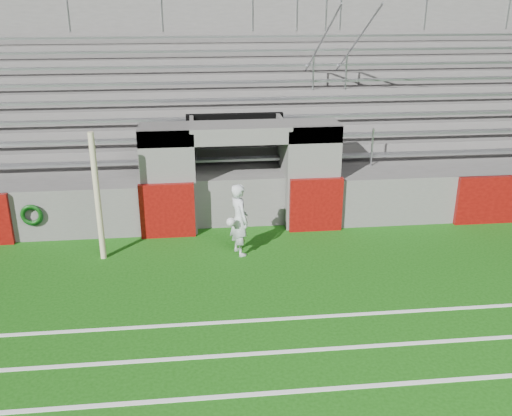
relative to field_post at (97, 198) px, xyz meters
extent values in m
plane|color=#134A0C|center=(3.21, -1.93, -1.43)|extent=(90.00, 90.00, 0.00)
cylinder|color=beige|center=(0.00, 0.00, 0.00)|extent=(0.13, 0.13, 2.87)
cube|color=white|center=(3.21, -4.93, -1.43)|extent=(28.00, 0.09, 0.01)
cube|color=white|center=(3.21, -3.93, -1.43)|extent=(28.00, 0.09, 0.01)
cube|color=white|center=(3.21, -2.93, -1.43)|extent=(28.00, 0.09, 0.01)
cube|color=#595754|center=(1.41, 1.57, -0.13)|extent=(1.20, 1.00, 2.60)
cube|color=#595754|center=(5.01, 1.57, -0.13)|extent=(1.20, 1.00, 2.60)
cube|color=black|center=(3.21, 3.27, -0.18)|extent=(2.60, 0.20, 2.50)
cube|color=#595754|center=(2.06, 2.17, -0.18)|extent=(0.10, 2.20, 2.50)
cube|color=#595754|center=(4.36, 2.17, -0.18)|extent=(0.10, 2.20, 2.50)
cube|color=#595754|center=(3.21, 1.57, 0.97)|extent=(4.80, 1.00, 0.40)
cube|color=#595754|center=(3.21, 5.42, -0.28)|extent=(26.00, 8.00, 0.20)
cube|color=#595754|center=(3.21, 5.42, -0.91)|extent=(26.00, 8.00, 1.05)
cube|color=#5A0907|center=(1.41, 1.01, -0.76)|extent=(1.30, 0.15, 1.35)
cube|color=#5A0907|center=(5.01, 1.01, -0.76)|extent=(1.30, 0.15, 1.35)
cube|color=#5A0907|center=(9.71, 1.01, -0.81)|extent=(2.20, 0.15, 1.25)
cube|color=gray|center=(3.21, 2.49, 0.04)|extent=(23.00, 0.28, 0.06)
cube|color=#595754|center=(3.21, 3.34, 0.01)|extent=(24.00, 0.75, 0.38)
cube|color=gray|center=(3.21, 3.24, 0.42)|extent=(23.00, 0.28, 0.06)
cube|color=#595754|center=(3.21, 4.09, 0.20)|extent=(24.00, 0.75, 0.76)
cube|color=gray|center=(3.21, 3.99, 0.80)|extent=(23.00, 0.28, 0.06)
cube|color=#595754|center=(3.21, 4.84, 0.39)|extent=(24.00, 0.75, 1.14)
cube|color=gray|center=(3.21, 4.74, 1.18)|extent=(23.00, 0.28, 0.06)
cube|color=#595754|center=(3.21, 5.59, 0.58)|extent=(24.00, 0.75, 1.52)
cube|color=gray|center=(3.21, 5.49, 1.56)|extent=(23.00, 0.28, 0.06)
cube|color=#595754|center=(3.21, 6.34, 0.77)|extent=(24.00, 0.75, 1.90)
cube|color=gray|center=(3.21, 6.24, 1.94)|extent=(23.00, 0.28, 0.06)
cube|color=#595754|center=(3.21, 7.09, 0.96)|extent=(24.00, 0.75, 2.28)
cube|color=gray|center=(3.21, 6.99, 2.32)|extent=(23.00, 0.28, 0.06)
cube|color=#595754|center=(3.21, 7.84, 1.15)|extent=(24.00, 0.75, 2.66)
cube|color=gray|center=(3.21, 7.74, 2.70)|extent=(23.00, 0.28, 0.06)
cube|color=#595754|center=(3.21, 8.52, 1.21)|extent=(26.00, 0.60, 5.29)
cylinder|color=#A5A8AD|center=(5.71, 2.22, 0.32)|extent=(0.05, 0.05, 1.00)
cylinder|color=#A5A8AD|center=(5.71, 5.22, 1.84)|extent=(0.05, 0.05, 1.00)
cylinder|color=#A5A8AD|center=(5.71, 8.22, 3.36)|extent=(0.05, 0.05, 1.00)
cylinder|color=#A5A8AD|center=(5.71, 5.22, 2.34)|extent=(0.05, 6.02, 3.08)
cylinder|color=#A5A8AD|center=(6.71, 2.22, 0.32)|extent=(0.05, 0.05, 1.00)
cylinder|color=#A5A8AD|center=(6.71, 5.22, 1.84)|extent=(0.05, 0.05, 1.00)
cylinder|color=#A5A8AD|center=(6.71, 8.22, 3.36)|extent=(0.05, 0.05, 1.00)
cylinder|color=#A5A8AD|center=(6.71, 5.22, 2.34)|extent=(0.05, 6.02, 3.08)
cylinder|color=#A5A8AD|center=(-1.79, 8.22, 3.41)|extent=(0.05, 0.05, 1.10)
cylinder|color=#A5A8AD|center=(1.21, 8.22, 3.41)|extent=(0.05, 0.05, 1.10)
cylinder|color=#A5A8AD|center=(4.21, 8.22, 3.41)|extent=(0.05, 0.05, 1.10)
cylinder|color=#A5A8AD|center=(7.21, 8.22, 3.41)|extent=(0.05, 0.05, 1.10)
cylinder|color=#A5A8AD|center=(10.21, 8.22, 3.41)|extent=(0.05, 0.05, 1.10)
cylinder|color=#A5A8AD|center=(13.21, 8.22, 3.41)|extent=(0.05, 0.05, 1.10)
imported|color=silver|center=(3.04, -0.09, -0.61)|extent=(0.58, 0.70, 1.66)
sphere|color=silver|center=(2.83, -0.40, -0.53)|extent=(0.19, 0.19, 0.19)
torus|color=#0C3D18|center=(-1.71, 1.02, -0.75)|extent=(0.51, 0.09, 0.51)
torus|color=#0C3D0D|center=(-1.71, 0.97, -0.71)|extent=(0.50, 0.10, 0.50)
camera|label=1|loc=(2.14, -11.76, 4.19)|focal=40.00mm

